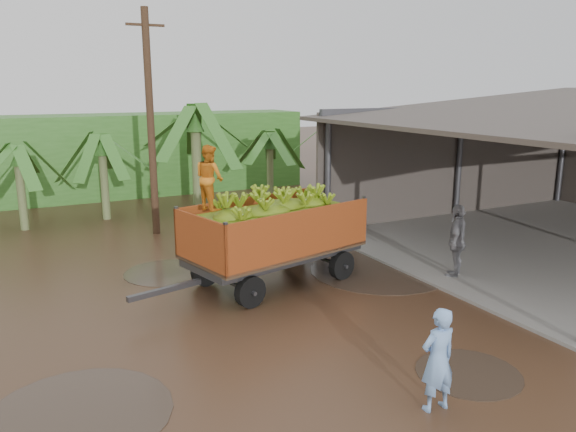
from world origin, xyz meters
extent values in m
plane|color=black|center=(0.00, 0.00, 0.00)|extent=(100.00, 100.00, 0.00)
cube|color=gray|center=(11.00, 1.00, 0.04)|extent=(12.00, 10.00, 0.08)
cube|color=#383330|center=(11.00, 5.90, 2.00)|extent=(12.00, 0.12, 4.00)
cube|color=#2D661E|center=(-2.00, 16.00, 1.80)|extent=(22.00, 3.00, 3.60)
cube|color=#47474C|center=(-1.30, 1.49, 0.53)|extent=(1.72, 0.52, 0.12)
imported|color=orange|center=(0.04, 2.22, 2.79)|extent=(0.74, 0.86, 1.50)
imported|color=#7AA4DE|center=(1.38, -4.06, 0.83)|extent=(0.61, 0.41, 1.65)
imported|color=gray|center=(5.95, 0.39, 0.97)|extent=(1.19, 1.06, 1.94)
cylinder|color=#47301E|center=(0.22, 8.35, 3.61)|extent=(0.24, 0.24, 7.21)
cube|color=#47301E|center=(0.22, 8.35, 6.67)|extent=(1.20, 0.08, 0.08)
camera|label=1|loc=(-4.14, -9.90, 4.84)|focal=35.00mm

